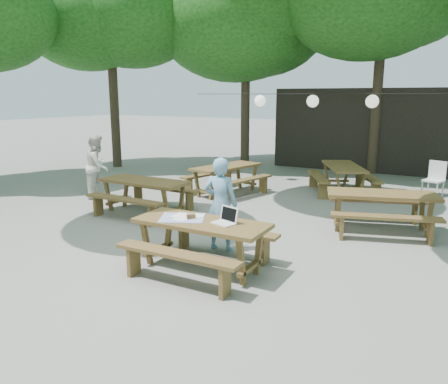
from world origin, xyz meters
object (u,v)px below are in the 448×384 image
picnic_table_nw (144,196)px  plastic_chair (433,186)px  second_person (98,166)px  main_picnic_table (201,244)px  woman (221,204)px

picnic_table_nw → plastic_chair: 7.38m
picnic_table_nw → plastic_chair: (5.47, 4.95, -0.13)m
second_person → main_picnic_table: bearing=-144.9°
woman → second_person: second_person is taller
second_person → plastic_chair: bearing=-84.9°
main_picnic_table → second_person: 5.59m
plastic_chair → picnic_table_nw: bearing=-118.8°
woman → second_person: 5.03m
second_person → plastic_chair: size_ratio=1.79×
main_picnic_table → second_person: second_person is taller
main_picnic_table → woman: size_ratio=1.27×
main_picnic_table → picnic_table_nw: size_ratio=0.99×
main_picnic_table → picnic_table_nw: bearing=142.5°
main_picnic_table → second_person: (-4.81, 2.83, 0.42)m
picnic_table_nw → second_person: 2.19m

